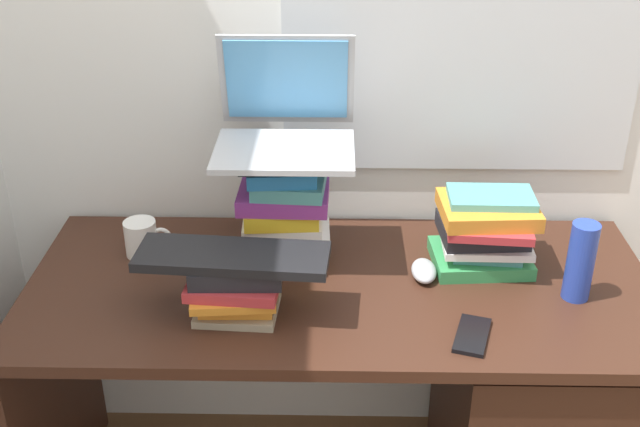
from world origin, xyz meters
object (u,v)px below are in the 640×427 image
at_px(book_stack_keyboard_riser, 236,286).
at_px(water_bottle, 581,261).
at_px(cell_phone, 472,335).
at_px(computer_mouse, 424,271).
at_px(mug, 142,238).
at_px(book_stack_tall, 284,210).
at_px(desk, 489,399).
at_px(laptop, 285,121).
at_px(keyboard, 233,257).
at_px(book_stack_side, 485,231).

relative_size(book_stack_keyboard_riser, water_bottle, 1.12).
relative_size(book_stack_keyboard_riser, cell_phone, 1.57).
bearing_deg(computer_mouse, mug, 172.22).
bearing_deg(water_bottle, book_stack_keyboard_riser, -174.58).
distance_m(mug, cell_phone, 0.85).
distance_m(book_stack_tall, mug, 0.37).
distance_m(desk, book_stack_keyboard_riser, 0.74).
relative_size(book_stack_keyboard_riser, laptop, 0.65).
height_order(book_stack_tall, keyboard, book_stack_tall).
xyz_separation_m(computer_mouse, mug, (-0.70, 0.10, 0.03)).
height_order(book_stack_side, mug, book_stack_side).
height_order(water_bottle, cell_phone, water_bottle).
bearing_deg(book_stack_tall, laptop, 86.58).
height_order(laptop, keyboard, laptop).
height_order(book_stack_tall, laptop, laptop).
bearing_deg(book_stack_keyboard_riser, book_stack_tall, 68.63).
bearing_deg(desk, book_stack_keyboard_riser, -171.17).
bearing_deg(desk, cell_phone, -118.65).
xyz_separation_m(book_stack_tall, book_stack_keyboard_riser, (-0.09, -0.24, -0.07)).
xyz_separation_m(computer_mouse, water_bottle, (0.34, -0.08, 0.08)).
bearing_deg(computer_mouse, laptop, 156.22).
bearing_deg(book_stack_side, laptop, 170.05).
bearing_deg(book_stack_keyboard_riser, water_bottle, 5.42).
bearing_deg(book_stack_side, computer_mouse, -157.20).
distance_m(book_stack_side, computer_mouse, 0.18).
relative_size(book_stack_keyboard_riser, keyboard, 0.51).
height_order(book_stack_side, cell_phone, book_stack_side).
bearing_deg(keyboard, computer_mouse, 23.36).
bearing_deg(mug, computer_mouse, -7.78).
bearing_deg(book_stack_keyboard_riser, book_stack_side, 20.22).
bearing_deg(book_stack_side, cell_phone, -102.72).
height_order(desk, mug, mug).
bearing_deg(book_stack_side, water_bottle, -36.18).
xyz_separation_m(water_bottle, cell_phone, (-0.26, -0.16, -0.09)).
xyz_separation_m(desk, mug, (-0.88, 0.15, 0.38)).
height_order(book_stack_tall, book_stack_keyboard_riser, book_stack_tall).
height_order(keyboard, water_bottle, water_bottle).
bearing_deg(book_stack_tall, computer_mouse, -14.39).
xyz_separation_m(keyboard, mug, (-0.26, 0.25, -0.10)).
relative_size(book_stack_side, laptop, 0.75).
distance_m(computer_mouse, cell_phone, 0.25).
height_order(book_stack_keyboard_riser, keyboard, keyboard).
xyz_separation_m(book_stack_tall, keyboard, (-0.10, -0.24, 0.01)).
distance_m(book_stack_tall, computer_mouse, 0.37).
relative_size(laptop, water_bottle, 1.72).
bearing_deg(computer_mouse, book_stack_side, 22.80).
bearing_deg(book_stack_side, desk, -75.07).
xyz_separation_m(keyboard, water_bottle, (0.78, 0.07, -0.05)).
bearing_deg(mug, water_bottle, -9.47).
bearing_deg(book_stack_tall, book_stack_keyboard_riser, -111.37).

